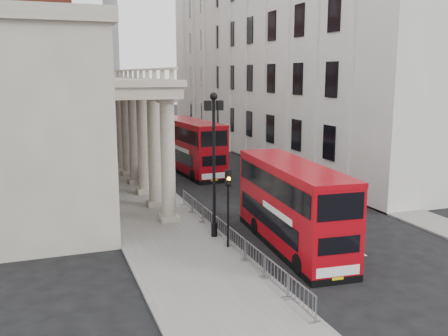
# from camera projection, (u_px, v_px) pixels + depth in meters

# --- Properties ---
(ground) EXTENTS (260.00, 260.00, 0.00)m
(ground) POSITION_uv_depth(u_px,v_px,m) (251.00, 260.00, 25.65)
(ground) COLOR black
(ground) RESTS_ON ground
(sidewalk_west) EXTENTS (6.00, 140.00, 0.12)m
(sidewalk_west) POSITION_uv_depth(u_px,v_px,m) (112.00, 165.00, 52.29)
(sidewalk_west) COLOR slate
(sidewalk_west) RESTS_ON ground
(sidewalk_east) EXTENTS (3.00, 140.00, 0.12)m
(sidewalk_east) POSITION_uv_depth(u_px,v_px,m) (256.00, 156.00, 57.88)
(sidewalk_east) COLOR slate
(sidewalk_east) RESTS_ON ground
(kerb) EXTENTS (0.20, 140.00, 0.14)m
(kerb) POSITION_uv_depth(u_px,v_px,m) (140.00, 163.00, 53.29)
(kerb) COLOR slate
(kerb) RESTS_ON ground
(portico_building) EXTENTS (9.00, 28.00, 12.00)m
(portico_building) POSITION_uv_depth(u_px,v_px,m) (29.00, 120.00, 37.58)
(portico_building) COLOR gray
(portico_building) RESTS_ON ground
(brick_building) EXTENTS (9.00, 32.00, 22.00)m
(brick_building) POSITION_uv_depth(u_px,v_px,m) (30.00, 61.00, 64.31)
(brick_building) COLOR maroon
(brick_building) RESTS_ON ground
(west_building_far) EXTENTS (9.00, 30.00, 20.00)m
(west_building_far) POSITION_uv_depth(u_px,v_px,m) (33.00, 71.00, 94.01)
(west_building_far) COLOR gray
(west_building_far) RESTS_ON ground
(east_building) EXTENTS (8.00, 55.00, 25.00)m
(east_building) POSITION_uv_depth(u_px,v_px,m) (270.00, 47.00, 58.26)
(east_building) COLOR beige
(east_building) RESTS_ON ground
(monument_column) EXTENTS (8.00, 8.00, 54.20)m
(monument_column) POSITION_uv_depth(u_px,v_px,m) (112.00, 43.00, 109.55)
(monument_column) COLOR #60605E
(monument_column) RESTS_ON ground
(lamp_post_south) EXTENTS (1.05, 0.44, 8.32)m
(lamp_post_south) POSITION_uv_depth(u_px,v_px,m) (214.00, 155.00, 28.22)
(lamp_post_south) COLOR black
(lamp_post_south) RESTS_ON sidewalk_west
(lamp_post_mid) EXTENTS (1.05, 0.44, 8.32)m
(lamp_post_mid) POSITION_uv_depth(u_px,v_px,m) (153.00, 127.00, 42.98)
(lamp_post_mid) COLOR black
(lamp_post_mid) RESTS_ON sidewalk_west
(lamp_post_north) EXTENTS (1.05, 0.44, 8.32)m
(lamp_post_north) POSITION_uv_depth(u_px,v_px,m) (124.00, 113.00, 57.73)
(lamp_post_north) COLOR black
(lamp_post_north) RESTS_ON sidewalk_west
(traffic_light) EXTENTS (0.28, 0.33, 4.30)m
(traffic_light) POSITION_uv_depth(u_px,v_px,m) (228.00, 194.00, 26.73)
(traffic_light) COLOR black
(traffic_light) RESTS_ON sidewalk_west
(crowd_barriers) EXTENTS (0.50, 18.75, 1.10)m
(crowd_barriers) POSITION_uv_depth(u_px,v_px,m) (229.00, 236.00, 27.46)
(crowd_barriers) COLOR gray
(crowd_barriers) RESTS_ON sidewalk_west
(bus_near) EXTENTS (3.51, 11.03, 4.69)m
(bus_near) POSITION_uv_depth(u_px,v_px,m) (292.00, 204.00, 27.30)
(bus_near) COLOR #9E0710
(bus_near) RESTS_ON ground
(bus_far) EXTENTS (3.64, 11.90, 5.06)m
(bus_far) POSITION_uv_depth(u_px,v_px,m) (191.00, 145.00, 48.14)
(bus_far) COLOR #94060F
(bus_far) RESTS_ON ground
(pedestrian_a) EXTENTS (0.70, 0.61, 1.62)m
(pedestrian_a) POSITION_uv_depth(u_px,v_px,m) (142.00, 183.00, 39.58)
(pedestrian_a) COLOR black
(pedestrian_a) RESTS_ON sidewalk_west
(pedestrian_b) EXTENTS (1.02, 0.88, 1.81)m
(pedestrian_b) POSITION_uv_depth(u_px,v_px,m) (107.00, 179.00, 40.41)
(pedestrian_b) COLOR #2A2521
(pedestrian_b) RESTS_ON sidewalk_west
(pedestrian_c) EXTENTS (1.08, 0.96, 1.86)m
(pedestrian_c) POSITION_uv_depth(u_px,v_px,m) (143.00, 174.00, 42.28)
(pedestrian_c) COLOR black
(pedestrian_c) RESTS_ON sidewalk_west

